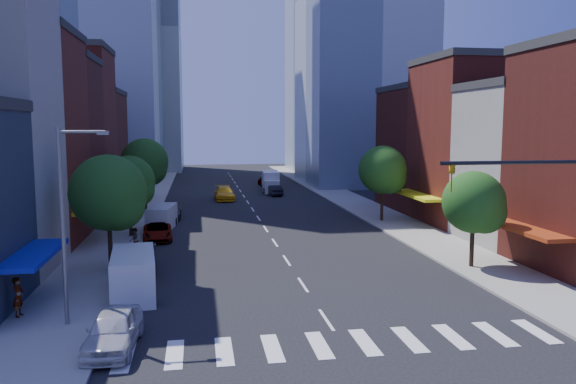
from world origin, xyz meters
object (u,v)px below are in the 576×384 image
at_px(taxi, 224,193).
at_px(parked_car_second, 143,259).
at_px(parked_car_front, 114,330).
at_px(box_truck, 271,182).
at_px(traffic_car_oncoming, 274,190).
at_px(pedestrian_near, 18,297).
at_px(parked_car_rear, 172,212).
at_px(pedestrian_far, 134,240).
at_px(parked_car_third, 158,232).
at_px(traffic_car_far, 265,181).
at_px(cargo_van_far, 162,217).
at_px(cargo_van_near, 133,275).

bearing_deg(taxi, parked_car_second, -102.78).
relative_size(parked_car_front, box_truck, 0.67).
bearing_deg(traffic_car_oncoming, box_truck, -96.52).
bearing_deg(parked_car_front, pedestrian_near, 142.26).
bearing_deg(traffic_car_oncoming, parked_car_front, 68.78).
bearing_deg(parked_car_rear, taxi, 66.22).
bearing_deg(box_truck, parked_car_rear, -117.33).
height_order(pedestrian_near, pedestrian_far, pedestrian_near).
bearing_deg(taxi, parked_car_third, -106.70).
distance_m(parked_car_rear, traffic_car_far, 32.34).
bearing_deg(cargo_van_far, pedestrian_far, -89.45).
bearing_deg(parked_car_front, pedestrian_far, 97.10).
bearing_deg(parked_car_third, box_truck, 62.90).
distance_m(parked_car_third, traffic_car_oncoming, 30.51).
bearing_deg(box_truck, parked_car_second, -104.53).
xyz_separation_m(box_truck, pedestrian_far, (-14.62, -36.77, -0.30)).
bearing_deg(traffic_car_far, parked_car_front, 76.54).
height_order(traffic_car_oncoming, traffic_car_far, traffic_car_far).
xyz_separation_m(traffic_car_far, pedestrian_near, (-18.81, -58.30, 0.36)).
bearing_deg(box_truck, traffic_car_oncoming, -86.85).
relative_size(parked_car_third, box_truck, 0.67).
height_order(parked_car_rear, cargo_van_near, cargo_van_near).
relative_size(cargo_van_near, traffic_car_far, 1.32).
bearing_deg(box_truck, pedestrian_near, -106.86).
bearing_deg(pedestrian_far, box_truck, 149.21).
bearing_deg(parked_car_rear, cargo_van_near, -92.18).
distance_m(parked_car_front, box_truck, 55.93).
xyz_separation_m(parked_car_second, pedestrian_near, (-5.00, -8.31, 0.31)).
relative_size(parked_car_front, parked_car_rear, 1.04).
bearing_deg(parked_car_rear, parked_car_second, -92.75).
bearing_deg(pedestrian_near, traffic_car_oncoming, -14.57).
xyz_separation_m(parked_car_front, pedestrian_far, (-1.00, 17.47, 0.23)).
bearing_deg(box_truck, cargo_van_near, -102.54).
relative_size(parked_car_third, traffic_car_oncoming, 1.16).
distance_m(cargo_van_far, pedestrian_far, 10.22).
distance_m(parked_car_third, pedestrian_far, 5.32).
height_order(box_truck, pedestrian_far, box_truck).
relative_size(cargo_van_far, traffic_car_oncoming, 1.23).
xyz_separation_m(cargo_van_near, pedestrian_far, (-1.01, 10.13, -0.13)).
distance_m(taxi, box_truck, 10.29).
xyz_separation_m(parked_car_third, cargo_van_far, (0.03, 4.98, 0.36)).
distance_m(parked_car_front, parked_car_second, 12.74).
relative_size(traffic_car_oncoming, pedestrian_near, 2.18).
xyz_separation_m(parked_car_front, parked_car_third, (0.26, 22.63, -0.15)).
bearing_deg(taxi, parked_car_front, -99.71).
bearing_deg(traffic_car_oncoming, parked_car_second, 63.96).
bearing_deg(parked_car_rear, parked_car_third, -93.78).
height_order(parked_car_third, cargo_van_near, cargo_van_near).
distance_m(cargo_van_far, traffic_car_far, 37.64).
distance_m(parked_car_third, cargo_van_near, 15.29).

